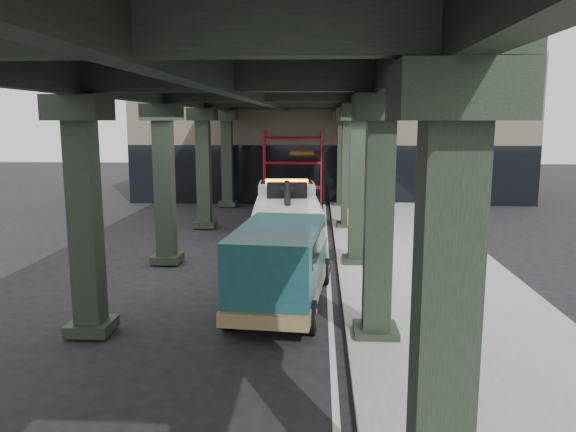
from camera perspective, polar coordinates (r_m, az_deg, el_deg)
The scene contains 8 objects.
ground at distance 15.83m, azimuth -2.05°, elevation -6.85°, with size 90.00×90.00×0.00m, color black.
sidewalk at distance 17.95m, azimuth 13.07°, elevation -4.86°, with size 5.00×40.00×0.15m, color gray.
lane_stripe at distance 17.70m, azimuth 4.06°, elevation -5.06°, with size 0.12×38.00×0.01m, color silver.
viaduct at distance 17.24m, azimuth -2.90°, elevation 12.86°, with size 7.40×32.00×6.40m.
building at distance 35.12m, azimuth 4.21°, elevation 8.83°, with size 22.00×10.00×8.00m, color #C6B793.
scaffolding at distance 29.89m, azimuth 0.49°, elevation 5.08°, with size 3.08×0.88×4.00m.
tow_truck at distance 19.62m, azimuth -0.10°, elevation -0.02°, with size 2.61×7.60×2.45m.
towed_van at distance 13.55m, azimuth -0.73°, elevation -4.84°, with size 2.42×5.22×2.06m.
Camera 1 is at (1.41, -15.11, 4.50)m, focal length 35.00 mm.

